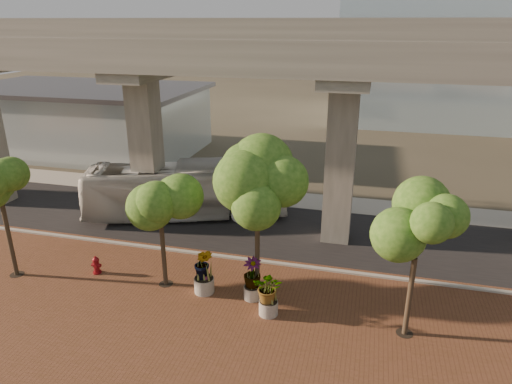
# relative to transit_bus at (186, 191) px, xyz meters

# --- Properties ---
(ground) EXTENTS (160.00, 160.00, 0.00)m
(ground) POSITION_rel_transit_bus_xyz_m (3.88, -2.87, -1.82)
(ground) COLOR #393629
(ground) RESTS_ON ground
(brick_plaza) EXTENTS (70.00, 13.00, 0.06)m
(brick_plaza) POSITION_rel_transit_bus_xyz_m (3.88, -10.87, -1.79)
(brick_plaza) COLOR brown
(brick_plaza) RESTS_ON ground
(asphalt_road) EXTENTS (90.00, 8.00, 0.04)m
(asphalt_road) POSITION_rel_transit_bus_xyz_m (3.88, -0.87, -1.80)
(asphalt_road) COLOR black
(asphalt_road) RESTS_ON ground
(curb_strip) EXTENTS (70.00, 0.25, 0.16)m
(curb_strip) POSITION_rel_transit_bus_xyz_m (3.88, -4.87, -1.74)
(curb_strip) COLOR #A29F96
(curb_strip) RESTS_ON ground
(far_sidewalk) EXTENTS (90.00, 3.00, 0.06)m
(far_sidewalk) POSITION_rel_transit_bus_xyz_m (3.88, 4.63, -1.79)
(far_sidewalk) COLOR #A29F96
(far_sidewalk) RESTS_ON ground
(transit_viaduct) EXTENTS (72.00, 5.60, 12.40)m
(transit_viaduct) POSITION_rel_transit_bus_xyz_m (3.88, -0.87, 5.47)
(transit_viaduct) COLOR #9B978D
(transit_viaduct) RESTS_ON ground
(station_pavilion) EXTENTS (23.00, 13.00, 6.30)m
(station_pavilion) POSITION_rel_transit_bus_xyz_m (-16.12, 13.13, 1.40)
(station_pavilion) COLOR #ACBEC5
(station_pavilion) RESTS_ON ground
(transit_bus) EXTENTS (13.35, 7.12, 3.64)m
(transit_bus) POSITION_rel_transit_bus_xyz_m (0.00, 0.00, 0.00)
(transit_bus) COLOR silver
(transit_bus) RESTS_ON ground
(fire_hydrant) EXTENTS (0.48, 0.43, 0.96)m
(fire_hydrant) POSITION_rel_transit_bus_xyz_m (-1.67, -8.06, -1.30)
(fire_hydrant) COLOR maroon
(fire_hydrant) RESTS_ON ground
(planter_front) EXTENTS (1.89, 1.89, 2.08)m
(planter_front) POSITION_rel_transit_bus_xyz_m (7.69, -9.29, -0.50)
(planter_front) COLOR #A3A093
(planter_front) RESTS_ON ground
(planter_right) EXTENTS (1.96, 1.96, 2.09)m
(planter_right) POSITION_rel_transit_bus_xyz_m (6.68, -8.28, -0.49)
(planter_right) COLOR #A19B91
(planter_right) RESTS_ON ground
(planter_left) EXTENTS (2.13, 2.13, 2.34)m
(planter_left) POSITION_rel_transit_bus_xyz_m (4.31, -8.33, -0.34)
(planter_left) COLOR gray
(planter_left) RESTS_ON ground
(street_tree_near_west) EXTENTS (3.64, 3.64, 6.28)m
(street_tree_near_west) POSITION_rel_transit_bus_xyz_m (2.22, -8.15, 2.85)
(street_tree_near_west) COLOR #463A28
(street_tree_near_west) RESTS_ON ground
(street_tree_near_east) EXTENTS (4.33, 4.33, 7.22)m
(street_tree_near_east) POSITION_rel_transit_bus_xyz_m (6.84, -7.96, 3.47)
(street_tree_near_east) COLOR #463A28
(street_tree_near_east) RESTS_ON ground
(street_tree_far_east) EXTENTS (3.62, 3.62, 6.26)m
(street_tree_far_east) POSITION_rel_transit_bus_xyz_m (13.49, -9.19, 2.83)
(street_tree_far_east) COLOR #463A28
(street_tree_far_east) RESTS_ON ground
(streetlamp_west) EXTENTS (0.43, 1.25, 8.66)m
(streetlamp_west) POSITION_rel_transit_bus_xyz_m (-5.19, 4.31, 3.23)
(streetlamp_west) COLOR #323237
(streetlamp_west) RESTS_ON ground
(streetlamp_east) EXTENTS (0.45, 1.32, 9.10)m
(streetlamp_east) POSITION_rel_transit_bus_xyz_m (10.45, 3.64, 3.49)
(streetlamp_east) COLOR #313036
(streetlamp_east) RESTS_ON ground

